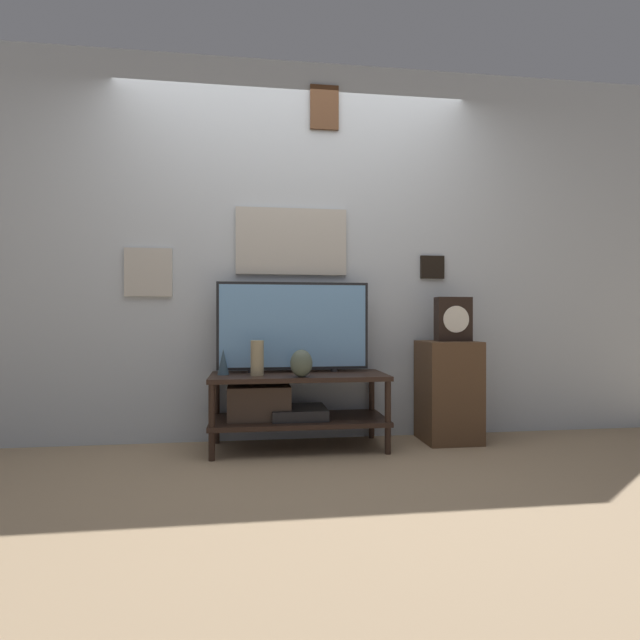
# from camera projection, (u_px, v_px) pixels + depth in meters

# --- Properties ---
(ground_plane) EXTENTS (12.00, 12.00, 0.00)m
(ground_plane) POSITION_uv_depth(u_px,v_px,m) (303.00, 460.00, 3.02)
(ground_plane) COLOR #997F60
(wall_back) EXTENTS (6.40, 0.08, 2.70)m
(wall_back) POSITION_uv_depth(u_px,v_px,m) (295.00, 250.00, 3.59)
(wall_back) COLOR #B2BCC6
(wall_back) RESTS_ON ground_plane
(media_console) EXTENTS (1.16, 0.49, 0.49)m
(media_console) POSITION_uv_depth(u_px,v_px,m) (285.00, 402.00, 3.29)
(media_console) COLOR black
(media_console) RESTS_ON ground_plane
(television) EXTENTS (1.03, 0.05, 0.61)m
(television) POSITION_uv_depth(u_px,v_px,m) (293.00, 326.00, 3.40)
(television) COLOR black
(television) RESTS_ON media_console
(vase_tall_ceramic) EXTENTS (0.08, 0.08, 0.23)m
(vase_tall_ceramic) POSITION_uv_depth(u_px,v_px,m) (257.00, 358.00, 3.20)
(vase_tall_ceramic) COLOR tan
(vase_tall_ceramic) RESTS_ON media_console
(vase_slim_bronze) EXTENTS (0.08, 0.08, 0.17)m
(vase_slim_bronze) POSITION_uv_depth(u_px,v_px,m) (223.00, 362.00, 3.25)
(vase_slim_bronze) COLOR #2D4251
(vase_slim_bronze) RESTS_ON media_console
(vase_urn_stoneware) EXTENTS (0.14, 0.12, 0.17)m
(vase_urn_stoneware) POSITION_uv_depth(u_px,v_px,m) (301.00, 363.00, 3.12)
(vase_urn_stoneware) COLOR #4C5647
(vase_urn_stoneware) RESTS_ON media_console
(side_table) EXTENTS (0.38, 0.38, 0.70)m
(side_table) POSITION_uv_depth(u_px,v_px,m) (448.00, 391.00, 3.50)
(side_table) COLOR #513823
(side_table) RESTS_ON ground_plane
(mantel_clock) EXTENTS (0.25, 0.11, 0.31)m
(mantel_clock) POSITION_uv_depth(u_px,v_px,m) (453.00, 319.00, 3.49)
(mantel_clock) COLOR black
(mantel_clock) RESTS_ON side_table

